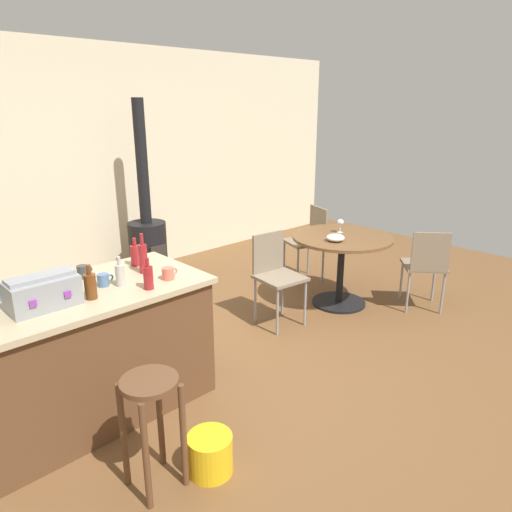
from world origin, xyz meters
name	(u,v)px	position (x,y,z in m)	size (l,w,h in m)	color
ground_plane	(261,359)	(0.00, 0.00, 0.00)	(8.80, 8.80, 0.00)	brown
back_wall	(93,166)	(0.00, 2.81, 1.35)	(8.00, 0.10, 2.70)	beige
kitchen_island	(91,352)	(-1.30, 0.31, 0.45)	(1.55, 0.82, 0.90)	brown
wooden_stool	(151,411)	(-1.37, -0.56, 0.48)	(0.31, 0.31, 0.67)	brown
dining_table	(342,252)	(1.41, 0.26, 0.57)	(1.02, 1.02, 0.75)	black
folding_chair_near	(276,271)	(0.61, 0.43, 0.52)	(0.45, 0.45, 0.87)	#7F705B
folding_chair_far	(426,263)	(1.91, -0.42, 0.50)	(0.56, 0.56, 0.86)	#7F705B
folding_chair_left	(309,237)	(1.74, 0.96, 0.53)	(0.51, 0.51, 0.88)	#7F705B
wood_stove	(148,239)	(0.31, 2.23, 0.52)	(0.44, 0.45, 2.10)	black
toolbox	(43,292)	(-1.58, 0.22, 0.99)	(0.39, 0.24, 0.20)	gray
bottle_0	(148,277)	(-0.98, 0.04, 0.98)	(0.06, 0.06, 0.21)	maroon
bottle_2	(143,258)	(-0.84, 0.33, 1.01)	(0.06, 0.06, 0.29)	maroon
bottle_3	(135,255)	(-0.80, 0.51, 0.98)	(0.07, 0.07, 0.21)	maroon
bottle_4	(90,286)	(-1.32, 0.14, 0.98)	(0.07, 0.07, 0.22)	#603314
bottle_6	(120,275)	(-1.08, 0.22, 0.97)	(0.06, 0.06, 0.20)	#B7B2AD
cup_0	(83,272)	(-1.20, 0.53, 0.94)	(0.11, 0.07, 0.09)	#383838
cup_1	(104,280)	(-1.16, 0.29, 0.94)	(0.11, 0.07, 0.08)	#4C7099
cup_2	(168,273)	(-0.79, 0.10, 0.94)	(0.12, 0.08, 0.08)	#DB6651
wine_glass	(340,223)	(1.51, 0.36, 0.85)	(0.07, 0.07, 0.14)	silver
serving_bowl	(335,238)	(1.21, 0.19, 0.78)	(0.18, 0.18, 0.07)	white
plastic_bucket	(210,454)	(-1.09, -0.70, 0.12)	(0.26, 0.26, 0.24)	yellow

